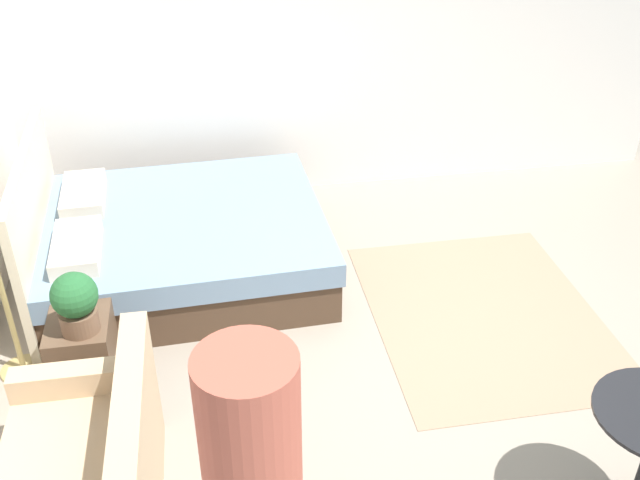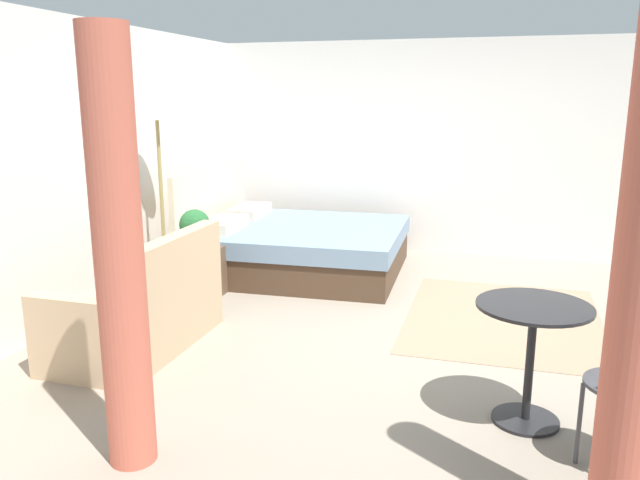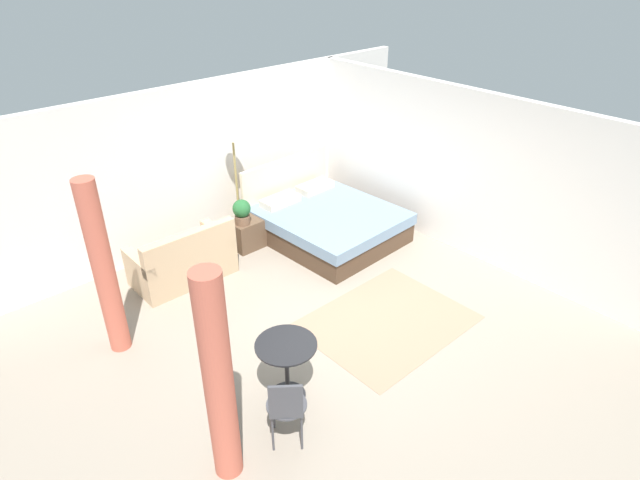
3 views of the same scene
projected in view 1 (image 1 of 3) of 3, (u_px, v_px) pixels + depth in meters
ground_plane at (428, 356)px, 4.97m from camera, size 8.32×9.10×0.02m
wall_right at (351, 55)px, 6.53m from camera, size 0.12×6.10×2.53m
area_rug at (484, 314)px, 5.35m from camera, size 2.06×1.63×0.01m
bed at (176, 242)px, 5.68m from camera, size 1.96×2.22×1.12m
nightstand at (84, 350)px, 4.64m from camera, size 0.50×0.38×0.48m
potted_plant at (76, 302)px, 4.33m from camera, size 0.28×0.28×0.40m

